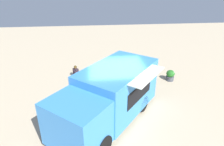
# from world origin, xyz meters

# --- Properties ---
(ground_plane) EXTENTS (40.00, 40.00, 0.00)m
(ground_plane) POSITION_xyz_m (0.00, 0.00, 0.00)
(ground_plane) COLOR tan
(food_truck) EXTENTS (5.25, 5.70, 2.35)m
(food_truck) POSITION_xyz_m (0.43, 0.65, 1.14)
(food_truck) COLOR #3681CD
(food_truck) RESTS_ON ground_plane
(person_customer) EXTENTS (0.71, 0.73, 0.86)m
(person_customer) POSITION_xyz_m (2.17, -3.78, 0.33)
(person_customer) COLOR navy
(person_customer) RESTS_ON ground_plane
(planter_flowering_near) EXTENTS (0.58, 0.58, 0.82)m
(planter_flowering_near) POSITION_xyz_m (-0.66, -3.94, 0.45)
(planter_flowering_near) COLOR #BB754A
(planter_flowering_near) RESTS_ON ground_plane
(planter_flowering_far) EXTENTS (0.52, 0.52, 0.70)m
(planter_flowering_far) POSITION_xyz_m (-3.78, -2.78, 0.36)
(planter_flowering_far) COLOR #42464D
(planter_flowering_far) RESTS_ON ground_plane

